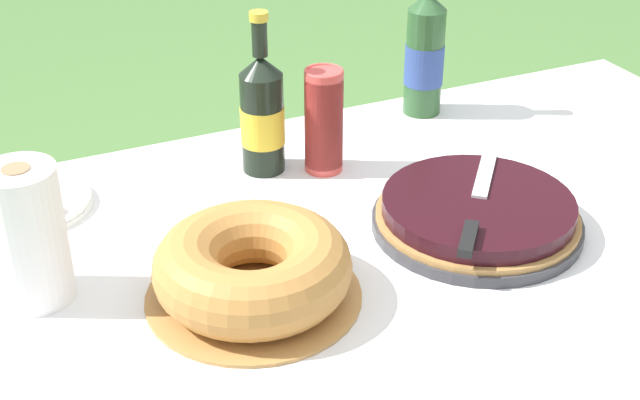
# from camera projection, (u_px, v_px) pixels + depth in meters

# --- Properties ---
(garden_table) EXTENTS (1.80, 1.08, 0.67)m
(garden_table) POSITION_uv_depth(u_px,v_px,m) (382.00, 284.00, 1.47)
(garden_table) COLOR brown
(garden_table) RESTS_ON ground_plane
(tablecloth) EXTENTS (1.81, 1.09, 0.10)m
(tablecloth) POSITION_uv_depth(u_px,v_px,m) (383.00, 262.00, 1.45)
(tablecloth) COLOR white
(tablecloth) RESTS_ON garden_table
(berry_tart) EXTENTS (0.36, 0.36, 0.06)m
(berry_tart) POSITION_uv_depth(u_px,v_px,m) (477.00, 214.00, 1.50)
(berry_tart) COLOR #38383D
(berry_tart) RESTS_ON tablecloth
(serving_knife) EXTENTS (0.26, 0.30, 0.01)m
(serving_knife) POSITION_uv_depth(u_px,v_px,m) (477.00, 205.00, 1.46)
(serving_knife) COLOR silver
(serving_knife) RESTS_ON berry_tart
(bundt_cake) EXTENTS (0.33, 0.33, 0.11)m
(bundt_cake) POSITION_uv_depth(u_px,v_px,m) (253.00, 268.00, 1.32)
(bundt_cake) COLOR #B78447
(bundt_cake) RESTS_ON tablecloth
(cup_stack) EXTENTS (0.07, 0.07, 0.20)m
(cup_stack) POSITION_uv_depth(u_px,v_px,m) (324.00, 121.00, 1.65)
(cup_stack) COLOR #E04C47
(cup_stack) RESTS_ON tablecloth
(cider_bottle_green) EXTENTS (0.08, 0.08, 0.34)m
(cider_bottle_green) POSITION_uv_depth(u_px,v_px,m) (425.00, 54.00, 1.86)
(cider_bottle_green) COLOR #2D562D
(cider_bottle_green) RESTS_ON tablecloth
(juice_bottle_red) EXTENTS (0.08, 0.08, 0.31)m
(juice_bottle_red) POSITION_uv_depth(u_px,v_px,m) (262.00, 114.00, 1.64)
(juice_bottle_red) COLOR black
(juice_bottle_red) RESTS_ON tablecloth
(snack_plate_far) EXTENTS (0.22, 0.22, 0.06)m
(snack_plate_far) POSITION_uv_depth(u_px,v_px,m) (28.00, 203.00, 1.56)
(snack_plate_far) COLOR white
(snack_plate_far) RESTS_ON tablecloth
(paper_towel_roll) EXTENTS (0.11, 0.11, 0.22)m
(paper_towel_roll) POSITION_uv_depth(u_px,v_px,m) (28.00, 235.00, 1.29)
(paper_towel_roll) COLOR white
(paper_towel_roll) RESTS_ON tablecloth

